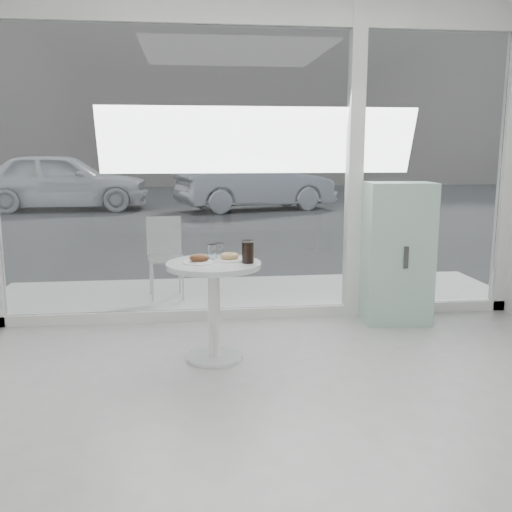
{
  "coord_description": "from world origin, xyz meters",
  "views": [
    {
      "loc": [
        -0.68,
        -2.34,
        1.6
      ],
      "look_at": [
        -0.2,
        1.7,
        0.85
      ],
      "focal_mm": 40.0,
      "sensor_mm": 36.0,
      "label": 1
    }
  ],
  "objects": [
    {
      "name": "mint_cabinet",
      "position": [
        1.26,
        2.71,
        0.66
      ],
      "size": [
        0.64,
        0.45,
        1.32
      ],
      "rotation": [
        0.0,
        0.0,
        -0.07
      ],
      "color": "#94BDAA",
      "rests_on": "ground"
    },
    {
      "name": "cola_glass",
      "position": [
        -0.24,
        1.85,
        0.85
      ],
      "size": [
        0.09,
        0.09,
        0.17
      ],
      "color": "white",
      "rests_on": "main_table"
    },
    {
      "name": "plate_fritter",
      "position": [
        -0.6,
        1.89,
        0.8
      ],
      "size": [
        0.24,
        0.24,
        0.07
      ],
      "color": "white",
      "rests_on": "main_table"
    },
    {
      "name": "room_shell",
      "position": [
        0.0,
        -0.56,
        1.91
      ],
      "size": [
        6.0,
        6.0,
        6.0
      ],
      "color": "white",
      "rests_on": "ground"
    },
    {
      "name": "patio_deck",
      "position": [
        0.0,
        3.8,
        0.03
      ],
      "size": [
        5.6,
        1.6,
        0.05
      ],
      "primitive_type": "cube",
      "color": "beige",
      "rests_on": "ground"
    },
    {
      "name": "car_silver",
      "position": [
        1.18,
        13.2,
        0.71
      ],
      "size": [
        4.53,
        2.63,
        1.41
      ],
      "primitive_type": "imported",
      "rotation": [
        0.0,
        0.0,
        1.85
      ],
      "color": "#A1A2A8",
      "rests_on": "street"
    },
    {
      "name": "water_tumbler_a",
      "position": [
        -0.51,
        2.02,
        0.82
      ],
      "size": [
        0.07,
        0.07,
        0.12
      ],
      "color": "white",
      "rests_on": "main_table"
    },
    {
      "name": "street",
      "position": [
        0.0,
        16.0,
        -0.0
      ],
      "size": [
        40.0,
        24.0,
        0.0
      ],
      "primitive_type": "cube",
      "color": "#3A3A3A",
      "rests_on": "ground"
    },
    {
      "name": "plate_donut",
      "position": [
        -0.37,
        1.97,
        0.79
      ],
      "size": [
        0.24,
        0.24,
        0.06
      ],
      "color": "white",
      "rests_on": "main_table"
    },
    {
      "name": "water_tumbler_b",
      "position": [
        -0.44,
        2.11,
        0.82
      ],
      "size": [
        0.07,
        0.07,
        0.11
      ],
      "color": "white",
      "rests_on": "main_table"
    },
    {
      "name": "car_white",
      "position": [
        -4.1,
        13.82,
        0.79
      ],
      "size": [
        4.72,
        2.04,
        1.59
      ],
      "primitive_type": "imported",
      "rotation": [
        0.0,
        0.0,
        1.61
      ],
      "color": "white",
      "rests_on": "street"
    },
    {
      "name": "ground",
      "position": [
        0.0,
        0.0,
        0.0
      ],
      "size": [
        6.0,
        6.0,
        0.0
      ],
      "primitive_type": "plane",
      "color": "gray"
    },
    {
      "name": "patio_chair",
      "position": [
        -0.94,
        3.76,
        0.54
      ],
      "size": [
        0.41,
        0.41,
        0.86
      ],
      "rotation": [
        0.0,
        0.0,
        0.12
      ],
      "color": "silver",
      "rests_on": "patio_deck"
    },
    {
      "name": "storefront",
      "position": [
        0.07,
        3.0,
        1.71
      ],
      "size": [
        5.0,
        0.14,
        3.0
      ],
      "color": "silver",
      "rests_on": "ground"
    },
    {
      "name": "main_table",
      "position": [
        -0.5,
        1.9,
        0.55
      ],
      "size": [
        0.72,
        0.72,
        0.77
      ],
      "color": "silver",
      "rests_on": "ground"
    },
    {
      "name": "far_building",
      "position": [
        0.0,
        25.0,
        4.0
      ],
      "size": [
        40.0,
        2.0,
        8.0
      ],
      "primitive_type": "cube",
      "color": "gray",
      "rests_on": "ground"
    }
  ]
}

